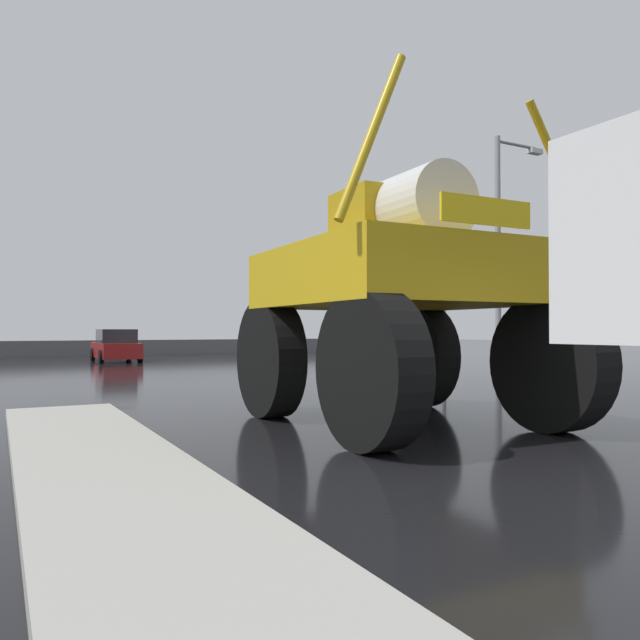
% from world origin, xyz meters
% --- Properties ---
extents(ground_plane, '(120.00, 120.00, 0.00)m').
position_xyz_m(ground_plane, '(0.00, 18.00, 0.00)').
color(ground_plane, black).
extents(median_island, '(1.67, 11.40, 0.15)m').
position_xyz_m(median_island, '(-4.19, 2.33, 0.07)').
color(median_island, '#9E9B93').
rests_on(median_island, ground).
extents(oversize_sprayer, '(4.38, 5.31, 4.89)m').
position_xyz_m(oversize_sprayer, '(0.43, 4.37, 2.03)').
color(oversize_sprayer, black).
rests_on(oversize_sprayer, ground).
extents(sedan_ahead, '(1.88, 4.10, 1.52)m').
position_xyz_m(sedan_ahead, '(-0.20, 26.25, 0.71)').
color(sedan_ahead, maroon).
rests_on(sedan_ahead, ground).
extents(traffic_signal_near_right, '(0.24, 0.54, 3.23)m').
position_xyz_m(traffic_signal_near_right, '(4.94, 8.89, 2.35)').
color(traffic_signal_near_right, gray).
rests_on(traffic_signal_near_right, ground).
extents(streetlight_near_right, '(1.99, 0.24, 7.56)m').
position_xyz_m(streetlight_near_right, '(8.79, 10.55, 4.24)').
color(streetlight_near_right, gray).
rests_on(streetlight_near_right, ground).
extents(roadside_barrier, '(30.27, 0.24, 0.90)m').
position_xyz_m(roadside_barrier, '(0.00, 32.80, 0.45)').
color(roadside_barrier, '#59595B').
rests_on(roadside_barrier, ground).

